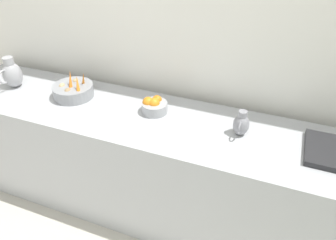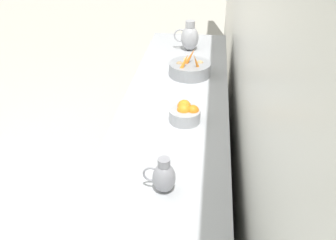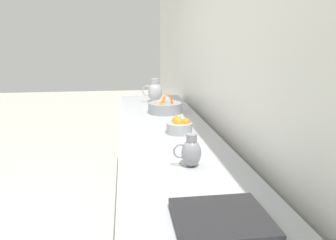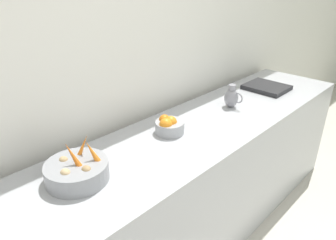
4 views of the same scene
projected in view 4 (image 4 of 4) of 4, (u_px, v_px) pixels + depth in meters
tile_wall_left at (185, 23)px, 2.31m from camera, size 0.10×9.38×3.00m
prep_counter at (183, 193)px, 2.15m from camera, size 0.69×3.39×0.92m
vegetable_colander at (77, 171)px, 1.50m from camera, size 0.31×0.31×0.21m
orange_bowl at (169, 125)px, 1.95m from camera, size 0.18×0.18×0.12m
metal_pitcher_short at (232, 97)px, 2.31m from camera, size 0.15×0.10×0.18m
counter_sink_basin at (267, 87)px, 2.69m from camera, size 0.34×0.30×0.04m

